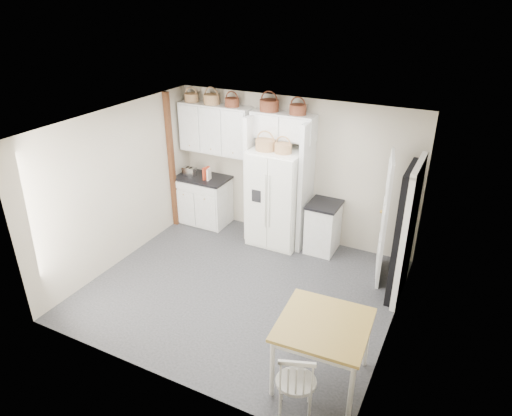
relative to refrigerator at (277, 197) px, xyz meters
The scene contains 29 objects.
floor 1.85m from the refrigerator, 84.70° to the right, with size 4.50×4.50×0.00m, color #252528.
ceiling 2.37m from the refrigerator, 84.70° to the right, with size 4.50×4.50×0.00m, color white.
wall_back 0.59m from the refrigerator, 68.54° to the left, with size 4.50×4.50×0.00m, color #B4A791.
wall_left 2.68m from the refrigerator, 142.38° to the right, with size 4.00×4.00×0.00m, color #B4A791.
wall_right 2.92m from the refrigerator, 33.99° to the right, with size 4.00×4.00×0.00m, color #B4A791.
refrigerator is the anchor object (origin of this frame).
base_cab_left 1.66m from the refrigerator, behind, with size 0.99×0.63×0.92m, color silver.
base_cab_right 0.97m from the refrigerator, ahead, with size 0.50×0.59×0.87m, color silver.
dining_table 3.38m from the refrigerator, 56.48° to the right, with size 1.01×1.01×0.84m, color olive.
windsor_chair 3.83m from the refrigerator, 62.38° to the right, with size 0.44×0.40×0.90m, color silver.
counter_left 1.61m from the refrigerator, behind, with size 1.03×0.67×0.04m, color black.
counter_right 0.87m from the refrigerator, ahead, with size 0.53×0.63×0.04m, color black.
toaster 1.85m from the refrigerator, behind, with size 0.25×0.15×0.18m, color silver.
cookbook_red 1.48m from the refrigerator, behind, with size 0.04×0.16×0.24m, color #BC3C1F.
cookbook_cream 1.42m from the refrigerator, behind, with size 0.03×0.15×0.22m, color silver.
basket_upper_a 2.41m from the refrigerator, behind, with size 0.26×0.26×0.15m, color #9C6B47.
basket_upper_b 2.11m from the refrigerator, behind, with size 0.30×0.30×0.17m, color #9C6B47.
basket_upper_c 1.85m from the refrigerator, 167.95° to the left, with size 0.26×0.26×0.15m, color #551C10.
basket_bridge_a 1.60m from the refrigerator, 141.97° to the left, with size 0.34×0.34×0.19m, color #551C10.
basket_bridge_b 1.59m from the refrigerator, 40.15° to the left, with size 0.29×0.29×0.16m, color #551C10.
basket_fridge_a 0.99m from the refrigerator, 151.58° to the right, with size 0.34×0.34×0.18m, color #9C6B47.
basket_fridge_b 0.97m from the refrigerator, 35.78° to the right, with size 0.29×0.29×0.16m, color #9C6B47.
upper_cabinet 1.70m from the refrigerator, behind, with size 1.40×0.34×0.90m, color silver.
bridge_cabinet 1.26m from the refrigerator, 90.00° to the left, with size 1.12×0.34×0.45m, color silver.
fridge_panel_left 0.58m from the refrigerator, behind, with size 0.08×0.60×2.30m, color silver.
fridge_panel_right 0.58m from the refrigerator, ahead, with size 0.08×0.60×2.30m, color silver.
trim_post 2.11m from the refrigerator, behind, with size 0.09×0.09×2.60m, color #462010.
doorway_void 2.40m from the refrigerator, 14.99° to the right, with size 0.18×0.85×2.05m, color black.
door_slab 1.98m from the refrigerator, ahead, with size 0.80×0.04×2.05m, color white.
Camera 1 is at (2.84, -5.13, 4.23)m, focal length 32.00 mm.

